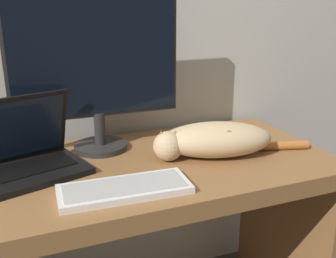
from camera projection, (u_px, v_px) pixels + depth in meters
desk at (115, 209)px, 1.34m from camera, size 1.51×0.64×0.75m
monitor at (96, 67)px, 1.36m from camera, size 0.60×0.19×0.55m
laptop at (32, 157)px, 1.25m from camera, size 0.35×0.32×0.25m
external_keyboard at (125, 189)px, 1.12m from camera, size 0.38×0.17×0.02m
cat at (213, 139)px, 1.37m from camera, size 0.58×0.28×0.12m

